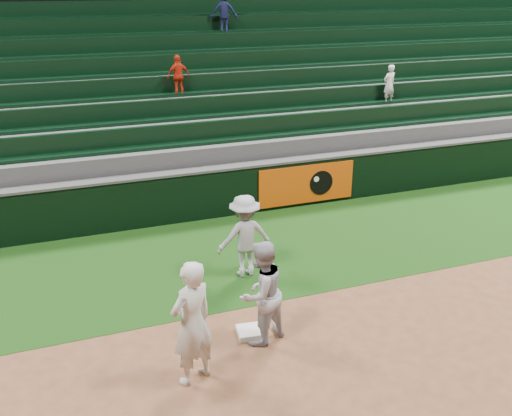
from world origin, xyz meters
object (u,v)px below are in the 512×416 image
(first_baseman, at_px, (192,323))
(baserunner, at_px, (261,293))
(base_coach, at_px, (245,236))
(first_base, at_px, (250,332))

(first_baseman, relative_size, baserunner, 1.10)
(first_baseman, distance_m, baserunner, 1.39)
(first_baseman, height_order, base_coach, first_baseman)
(first_base, relative_size, baserunner, 0.23)
(base_coach, bearing_deg, baserunner, 76.03)
(first_base, relative_size, base_coach, 0.24)
(first_base, xyz_separation_m, baserunner, (0.12, -0.21, 0.83))
(first_base, height_order, baserunner, baserunner)
(first_baseman, bearing_deg, first_base, -170.54)
(first_base, height_order, first_baseman, first_baseman)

